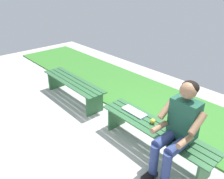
{
  "coord_description": "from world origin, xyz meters",
  "views": [
    {
      "loc": [
        -1.53,
        2.16,
        2.28
      ],
      "look_at": [
        0.72,
        0.15,
        0.77
      ],
      "focal_mm": 36.57,
      "sensor_mm": 36.0,
      "label": 1
    }
  ],
  "objects_px": {
    "bench_near": "(154,132)",
    "book_open": "(134,112)",
    "apple": "(153,121)",
    "person_seated": "(178,127)",
    "bench_far": "(73,85)"
  },
  "relations": [
    {
      "from": "bench_near",
      "to": "book_open",
      "type": "relative_size",
      "value": 4.35
    },
    {
      "from": "apple",
      "to": "book_open",
      "type": "bearing_deg",
      "value": -2.78
    },
    {
      "from": "bench_near",
      "to": "person_seated",
      "type": "bearing_deg",
      "value": 166.01
    },
    {
      "from": "bench_far",
      "to": "book_open",
      "type": "xyz_separation_m",
      "value": [
        -1.62,
        -0.05,
        0.11
      ]
    },
    {
      "from": "bench_near",
      "to": "person_seated",
      "type": "height_order",
      "value": "person_seated"
    },
    {
      "from": "bench_far",
      "to": "bench_near",
      "type": "bearing_deg",
      "value": -180.0
    },
    {
      "from": "bench_near",
      "to": "person_seated",
      "type": "xyz_separation_m",
      "value": [
        -0.39,
        0.1,
        0.34
      ]
    },
    {
      "from": "bench_near",
      "to": "bench_far",
      "type": "distance_m",
      "value": 2.06
    },
    {
      "from": "book_open",
      "to": "person_seated",
      "type": "bearing_deg",
      "value": 170.91
    },
    {
      "from": "person_seated",
      "to": "apple",
      "type": "height_order",
      "value": "person_seated"
    },
    {
      "from": "bench_far",
      "to": "apple",
      "type": "xyz_separation_m",
      "value": [
        -1.99,
        -0.03,
        0.14
      ]
    },
    {
      "from": "bench_near",
      "to": "book_open",
      "type": "bearing_deg",
      "value": -6.23
    },
    {
      "from": "apple",
      "to": "person_seated",
      "type": "bearing_deg",
      "value": 164.53
    },
    {
      "from": "bench_far",
      "to": "person_seated",
      "type": "xyz_separation_m",
      "value": [
        -2.45,
        0.1,
        0.35
      ]
    },
    {
      "from": "bench_near",
      "to": "bench_far",
      "type": "height_order",
      "value": "same"
    }
  ]
}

